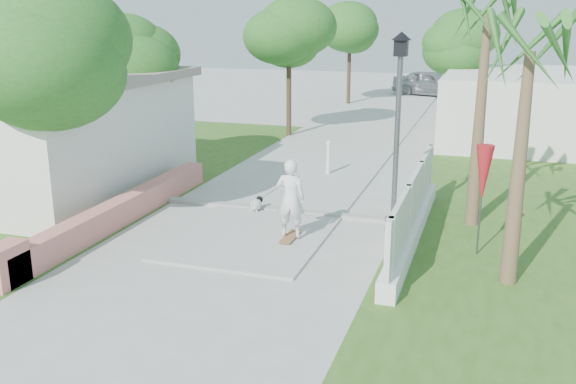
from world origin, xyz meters
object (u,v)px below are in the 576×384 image
at_px(parked_car, 431,83).
at_px(bollard, 328,157).
at_px(patio_umbrella, 483,175).
at_px(skateboarder, 273,194).
at_px(street_lamp, 397,126).
at_px(dog, 257,204).

bearing_deg(parked_car, bollard, -165.54).
xyz_separation_m(patio_umbrella, skateboarder, (-4.61, 0.37, -0.90)).
bearing_deg(street_lamp, bollard, 120.96).
height_order(skateboarder, parked_car, skateboarder).
xyz_separation_m(street_lamp, bollard, (-2.70, 4.50, -1.84)).
height_order(dog, parked_car, parked_car).
relative_size(patio_umbrella, dog, 3.93).
bearing_deg(patio_umbrella, street_lamp, 152.24).
bearing_deg(bollard, parked_car, 87.28).
distance_m(street_lamp, patio_umbrella, 2.27).
distance_m(street_lamp, bollard, 5.56).
xyz_separation_m(patio_umbrella, dog, (-5.35, 1.29, -1.47)).
height_order(skateboarder, dog, skateboarder).
relative_size(street_lamp, bollard, 4.07).
height_order(patio_umbrella, skateboarder, patio_umbrella).
bearing_deg(dog, parked_car, 90.14).
bearing_deg(street_lamp, patio_umbrella, -27.76).
height_order(street_lamp, dog, street_lamp).
bearing_deg(skateboarder, parked_car, -99.78).
xyz_separation_m(street_lamp, dog, (-3.45, 0.29, -2.21)).
distance_m(patio_umbrella, dog, 5.70).
relative_size(skateboarder, dog, 3.99).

